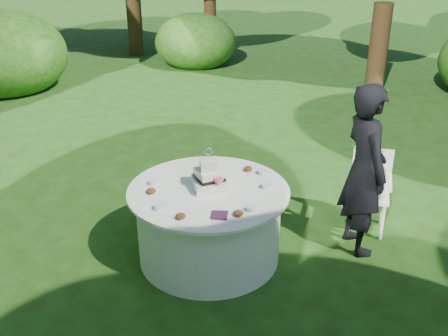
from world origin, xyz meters
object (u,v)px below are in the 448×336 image
(table, at_px, (209,223))
(cake, at_px, (209,178))
(guest, at_px, (364,170))
(chair, at_px, (370,184))
(napkins, at_px, (220,215))

(table, distance_m, cake, 0.50)
(cake, bearing_deg, guest, 11.08)
(table, bearing_deg, chair, 23.66)
(guest, xyz_separation_m, chair, (0.17, 0.42, -0.36))
(napkins, relative_size, guest, 0.08)
(guest, bearing_deg, napkins, 103.17)
(table, bearing_deg, napkins, -73.03)
(napkins, height_order, guest, guest)
(cake, xyz_separation_m, chair, (1.67, 0.71, -0.37))
(table, relative_size, chair, 1.75)
(napkins, bearing_deg, chair, 38.89)
(table, xyz_separation_m, cake, (0.01, 0.02, 0.50))
(guest, xyz_separation_m, cake, (-1.50, -0.29, 0.00))
(guest, bearing_deg, chair, -39.34)
(table, bearing_deg, guest, 11.72)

